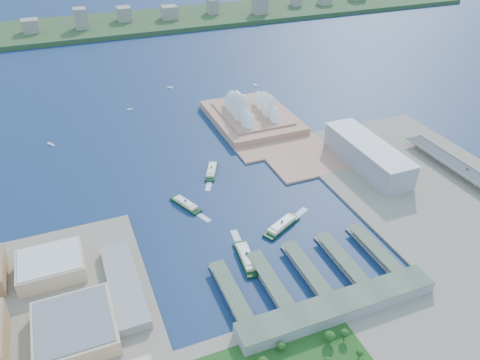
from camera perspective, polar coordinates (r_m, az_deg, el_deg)
name	(u,v)px	position (r m, az deg, el deg)	size (l,w,h in m)	color
ground	(264,233)	(544.91, 2.88, -6.48)	(3000.00, 3000.00, 0.00)	#10274C
east_land	(457,210)	(636.91, 24.98, -3.32)	(240.00, 500.00, 3.00)	gray
peninsula	(258,125)	(782.69, 2.20, 6.73)	(135.00, 220.00, 3.00)	tan
far_shore	(119,24)	(1414.36, -14.58, 17.89)	(2200.00, 260.00, 12.00)	#2D4926
opera_house	(252,104)	(785.66, 1.48, 9.30)	(134.00, 180.00, 58.00)	white
toaster_building	(367,155)	(678.23, 15.26, 2.97)	(45.00, 155.00, 35.00)	gray
west_buildings	(31,336)	(456.56, -24.13, -16.94)	(200.00, 280.00, 27.00)	#9B724D
ferry_wharves	(306,269)	(497.50, 8.02, -10.69)	(184.00, 90.00, 9.30)	#475741
terminal_building	(338,307)	(460.24, 11.88, -14.92)	(200.00, 28.00, 12.00)	gray
far_skyline	(118,14)	(1387.40, -14.63, 19.04)	(1900.00, 140.00, 55.00)	gray
ferry_a	(185,203)	(588.34, -6.67, -2.77)	(12.39, 48.69, 9.21)	black
ferry_b	(212,169)	(652.22, -3.48, 1.30)	(12.83, 50.40, 9.53)	black
ferry_c	(246,256)	(505.95, 0.79, -9.28)	(14.63, 57.46, 10.86)	black
ferry_d	(282,224)	(550.79, 5.12, -5.39)	(14.12, 55.46, 10.49)	black
boat_a	(51,144)	(779.38, -22.07, 4.08)	(3.63, 14.51, 2.80)	white
boat_b	(130,109)	(862.63, -13.29, 8.39)	(3.18, 9.08, 2.45)	white
boat_c	(255,85)	(947.52, 1.86, 11.49)	(3.58, 12.29, 2.77)	white
boat_e	(170,87)	(945.23, -8.51, 11.10)	(3.77, 11.84, 2.91)	white
car_c	(468,169)	(702.10, 26.01, 1.21)	(1.90, 4.69, 1.36)	slate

